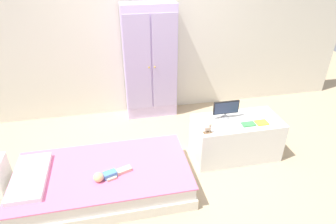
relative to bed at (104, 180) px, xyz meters
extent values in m
cube|color=tan|center=(0.69, 0.13, -0.15)|extent=(10.00, 10.00, 0.02)
cube|color=silver|center=(0.69, 1.71, 1.21)|extent=(6.40, 0.05, 2.70)
cube|color=silver|center=(0.00, 0.00, -0.08)|extent=(1.79, 0.94, 0.12)
cube|color=silver|center=(0.00, 0.00, 0.06)|extent=(1.75, 0.90, 0.14)
cube|color=pink|center=(0.00, 0.00, 0.14)|extent=(1.78, 0.93, 0.02)
cube|color=white|center=(-0.70, 0.00, 0.17)|extent=(0.32, 0.67, 0.05)
cube|color=#4C84C6|center=(0.08, -0.12, 0.17)|extent=(0.15, 0.12, 0.06)
cube|color=#DBB293|center=(0.21, -0.06, 0.16)|extent=(0.16, 0.09, 0.04)
cube|color=#DBB293|center=(0.22, -0.09, 0.16)|extent=(0.16, 0.09, 0.04)
cube|color=#DBB293|center=(0.06, -0.07, 0.16)|extent=(0.10, 0.06, 0.03)
cube|color=#DBB293|center=(0.09, -0.17, 0.16)|extent=(0.10, 0.06, 0.03)
sphere|color=#DBB293|center=(-0.02, -0.16, 0.19)|extent=(0.09, 0.09, 0.09)
sphere|color=#E0C67F|center=(-0.03, -0.16, 0.19)|extent=(0.10, 0.10, 0.10)
cube|color=silver|center=(0.74, 1.53, 0.68)|extent=(0.74, 0.27, 1.64)
cube|color=#AF9DC9|center=(0.56, 1.38, 0.72)|extent=(0.35, 0.02, 1.35)
cube|color=#AF9DC9|center=(0.93, 1.38, 0.72)|extent=(0.35, 0.02, 1.35)
sphere|color=gold|center=(0.70, 1.36, 0.68)|extent=(0.02, 0.02, 0.02)
sphere|color=gold|center=(0.78, 1.36, 0.68)|extent=(0.02, 0.02, 0.02)
cube|color=silver|center=(1.59, 0.30, 0.11)|extent=(1.03, 0.51, 0.50)
cylinder|color=#99999E|center=(1.46, 0.38, 0.36)|extent=(0.10, 0.10, 0.01)
cylinder|color=#99999E|center=(1.46, 0.38, 0.39)|extent=(0.02, 0.02, 0.05)
cube|color=black|center=(1.46, 0.38, 0.50)|extent=(0.31, 0.02, 0.16)
cube|color=#28334C|center=(1.46, 0.37, 0.50)|extent=(0.29, 0.01, 0.14)
cube|color=#8E6642|center=(1.16, 0.13, 0.37)|extent=(0.10, 0.01, 0.01)
cube|color=#8E6642|center=(1.16, 0.11, 0.37)|extent=(0.10, 0.01, 0.01)
cube|color=tan|center=(1.16, 0.12, 0.41)|extent=(0.06, 0.03, 0.04)
cylinder|color=tan|center=(1.18, 0.13, 0.38)|extent=(0.01, 0.01, 0.02)
cylinder|color=tan|center=(1.18, 0.11, 0.38)|extent=(0.01, 0.01, 0.02)
cylinder|color=tan|center=(1.13, 0.13, 0.38)|extent=(0.01, 0.01, 0.02)
cylinder|color=tan|center=(1.13, 0.11, 0.38)|extent=(0.01, 0.01, 0.02)
cylinder|color=tan|center=(1.18, 0.12, 0.44)|extent=(0.02, 0.02, 0.02)
sphere|color=tan|center=(1.18, 0.12, 0.46)|extent=(0.03, 0.03, 0.03)
cube|color=#429E51|center=(1.67, 0.18, 0.37)|extent=(0.15, 0.09, 0.02)
cube|color=gold|center=(1.83, 0.18, 0.37)|extent=(0.14, 0.11, 0.02)
camera|label=1|loc=(0.20, -2.35, 2.14)|focal=30.76mm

